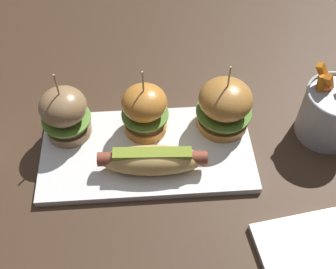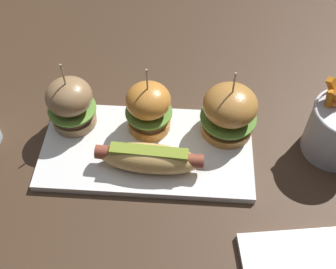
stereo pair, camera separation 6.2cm
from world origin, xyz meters
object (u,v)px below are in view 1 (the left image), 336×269
at_px(slider_left, 65,113).
at_px(slider_right, 225,106).
at_px(hot_dog, 153,160).
at_px(slider_center, 144,110).
at_px(fries_bucket, 331,112).
at_px(platter_main, 147,152).

height_order(slider_left, slider_right, same).
bearing_deg(hot_dog, slider_center, 96.19).
distance_m(hot_dog, fries_bucket, 0.34).
bearing_deg(hot_dog, platter_main, 102.03).
distance_m(platter_main, slider_center, 0.08).
height_order(slider_right, fries_bucket, slider_right).
distance_m(slider_right, fries_bucket, 0.20).
distance_m(platter_main, hot_dog, 0.05).
relative_size(slider_right, fries_bucket, 0.97).
bearing_deg(slider_center, fries_bucket, -3.16).
relative_size(hot_dog, slider_center, 1.29).
bearing_deg(slider_center, slider_right, 0.57).
height_order(slider_left, fries_bucket, slider_left).
bearing_deg(slider_right, fries_bucket, -5.95).
relative_size(hot_dog, slider_right, 1.30).
relative_size(platter_main, slider_center, 2.65).
distance_m(slider_left, slider_center, 0.14).
xyz_separation_m(hot_dog, slider_center, (-0.01, 0.09, 0.03)).
distance_m(slider_left, slider_right, 0.29).
bearing_deg(hot_dog, fries_bucket, 12.43).
height_order(hot_dog, fries_bucket, fries_bucket).
relative_size(slider_center, slider_right, 1.00).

